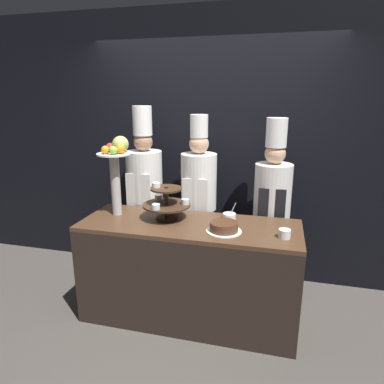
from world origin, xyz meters
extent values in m
plane|color=#47423D|center=(0.00, 0.00, 0.00)|extent=(14.00, 14.00, 0.00)
cube|color=black|center=(0.00, 1.26, 1.40)|extent=(10.00, 0.06, 2.80)
cube|color=black|center=(0.00, 0.34, 0.43)|extent=(1.86, 0.67, 0.86)
cube|color=#4C3321|center=(0.00, 0.34, 0.88)|extent=(1.86, 0.67, 0.03)
cylinder|color=#3D2819|center=(-0.22, 0.41, 0.91)|extent=(0.19, 0.19, 0.02)
cylinder|color=#3D2819|center=(-0.22, 0.41, 1.04)|extent=(0.04, 0.04, 0.28)
cylinder|color=#3D2819|center=(-0.22, 0.41, 1.02)|extent=(0.42, 0.42, 0.02)
cylinder|color=#3D2819|center=(-0.22, 0.41, 1.17)|extent=(0.27, 0.27, 0.02)
cylinder|color=silver|center=(-0.34, 0.52, 1.05)|extent=(0.07, 0.07, 0.04)
cylinder|color=green|center=(-0.34, 0.52, 1.04)|extent=(0.06, 0.06, 0.03)
cylinder|color=silver|center=(-0.26, 0.25, 1.05)|extent=(0.07, 0.07, 0.04)
cylinder|color=beige|center=(-0.26, 0.25, 1.04)|extent=(0.06, 0.06, 0.03)
cylinder|color=silver|center=(-0.07, 0.45, 1.05)|extent=(0.07, 0.07, 0.04)
cylinder|color=red|center=(-0.07, 0.45, 1.04)|extent=(0.06, 0.06, 0.03)
cylinder|color=white|center=(-0.31, 0.41, 1.20)|extent=(0.07, 0.07, 0.04)
cylinder|color=#B2ADA8|center=(-0.70, 0.40, 1.17)|extent=(0.08, 0.08, 0.55)
cylinder|color=white|center=(-0.70, 0.40, 1.45)|extent=(0.30, 0.30, 0.01)
sphere|color=orange|center=(-0.62, 0.39, 1.50)|extent=(0.08, 0.08, 0.08)
sphere|color=#ADC160|center=(-0.66, 0.47, 1.53)|extent=(0.14, 0.14, 0.14)
sphere|color=red|center=(-0.75, 0.45, 1.50)|extent=(0.08, 0.08, 0.08)
sphere|color=orange|center=(-0.74, 0.35, 1.49)|extent=(0.07, 0.07, 0.07)
sphere|color=#84B742|center=(-0.67, 0.34, 1.50)|extent=(0.07, 0.07, 0.07)
cylinder|color=white|center=(0.31, 0.23, 0.90)|extent=(0.28, 0.28, 0.01)
cylinder|color=brown|center=(0.31, 0.23, 0.94)|extent=(0.23, 0.23, 0.06)
cylinder|color=#472819|center=(0.31, 0.23, 0.97)|extent=(0.22, 0.22, 0.01)
cylinder|color=white|center=(0.78, 0.22, 0.93)|extent=(0.09, 0.09, 0.07)
cylinder|color=white|center=(0.31, 0.53, 0.92)|extent=(0.11, 0.11, 0.05)
cylinder|color=#BCBCC1|center=(0.34, 0.53, 0.99)|extent=(0.05, 0.01, 0.11)
cube|color=#28282D|center=(-0.62, 0.89, 0.44)|extent=(0.27, 0.15, 0.89)
cylinder|color=white|center=(-0.62, 0.89, 1.15)|extent=(0.37, 0.37, 0.52)
cube|color=white|center=(-0.62, 0.72, 1.04)|extent=(0.26, 0.01, 0.33)
sphere|color=#A37556|center=(-0.62, 0.89, 1.50)|extent=(0.19, 0.19, 0.19)
cylinder|color=white|center=(-0.62, 0.89, 1.71)|extent=(0.19, 0.19, 0.29)
cube|color=#28282D|center=(-0.05, 0.89, 0.42)|extent=(0.26, 0.14, 0.85)
cylinder|color=white|center=(-0.05, 0.89, 1.13)|extent=(0.35, 0.35, 0.55)
cube|color=white|center=(-0.05, 0.73, 1.01)|extent=(0.24, 0.01, 0.35)
sphere|color=tan|center=(-0.05, 0.89, 1.50)|extent=(0.19, 0.19, 0.19)
cylinder|color=white|center=(-0.05, 0.89, 1.67)|extent=(0.17, 0.17, 0.21)
cube|color=#28282D|center=(0.67, 0.89, 0.41)|extent=(0.26, 0.14, 0.82)
cylinder|color=silver|center=(0.67, 0.89, 1.08)|extent=(0.35, 0.35, 0.51)
cube|color=black|center=(0.67, 0.73, 0.98)|extent=(0.24, 0.01, 0.33)
sphere|color=tan|center=(0.67, 0.89, 1.43)|extent=(0.19, 0.19, 0.19)
cylinder|color=white|center=(0.67, 0.89, 1.62)|extent=(0.19, 0.19, 0.26)
camera|label=1|loc=(0.70, -2.29, 1.94)|focal=32.00mm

